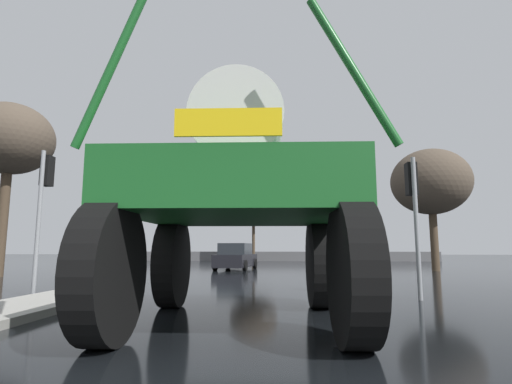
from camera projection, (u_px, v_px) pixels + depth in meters
name	position (u px, v px, depth m)	size (l,w,h in m)	color
ground_plane	(261.00, 275.00, 18.71)	(120.00, 120.00, 0.00)	black
oversize_sprayer	(240.00, 204.00, 6.94)	(4.36, 5.47, 4.74)	black
sedan_ahead	(236.00, 257.00, 23.27)	(2.27, 4.28, 1.52)	black
traffic_signal_near_left	(45.00, 189.00, 10.87)	(0.24, 0.54, 3.87)	gray
traffic_signal_near_right	(413.00, 196.00, 10.09)	(0.24, 0.54, 3.51)	gray
traffic_signal_far_left	(328.00, 231.00, 28.32)	(0.24, 0.55, 3.31)	gray
traffic_signal_far_right	(321.00, 232.00, 28.36)	(0.24, 0.55, 3.29)	gray
bare_tree_left	(10.00, 140.00, 18.18)	(3.82, 3.82, 7.80)	#473828
bare_tree_right	(431.00, 182.00, 22.42)	(4.33, 4.33, 6.78)	#473828
bare_tree_far_center	(254.00, 207.00, 37.77)	(4.39, 4.39, 7.02)	#473828
roadside_barrier	(274.00, 256.00, 38.52)	(31.14, 0.24, 0.90)	#59595B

